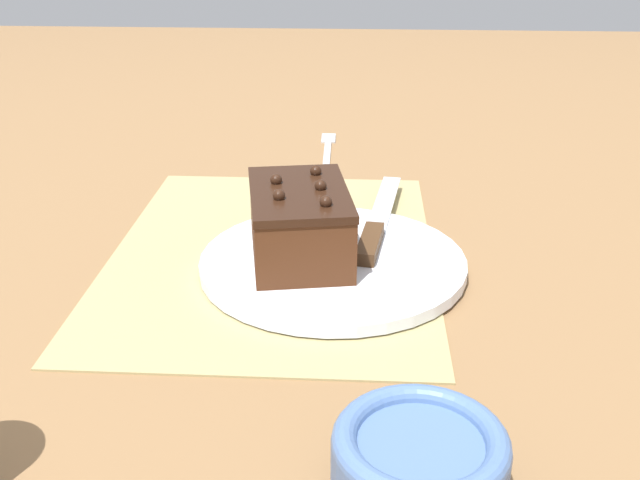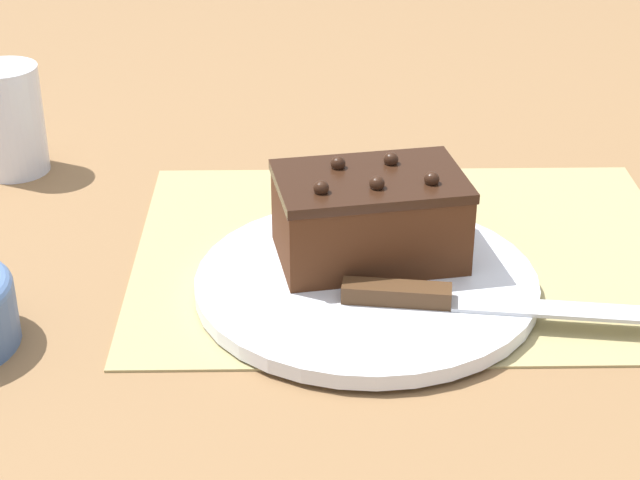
{
  "view_description": "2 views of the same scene",
  "coord_description": "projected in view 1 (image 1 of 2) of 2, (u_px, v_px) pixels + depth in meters",
  "views": [
    {
      "loc": [
        0.72,
        0.09,
        0.35
      ],
      "look_at": [
        0.06,
        0.05,
        0.04
      ],
      "focal_mm": 42.0,
      "sensor_mm": 36.0,
      "label": 1
    },
    {
      "loc": [
        0.09,
        0.79,
        0.44
      ],
      "look_at": [
        0.08,
        0.1,
        0.06
      ],
      "focal_mm": 60.0,
      "sensor_mm": 36.0,
      "label": 2
    }
  ],
  "objects": [
    {
      "name": "small_bowl",
      "position": [
        419.0,
        463.0,
        0.46
      ],
      "size": [
        0.11,
        0.11,
        0.05
      ],
      "color": "#4C6B9E",
      "rests_on": "ground_plane"
    },
    {
      "name": "serving_knife",
      "position": [
        375.0,
        229.0,
        0.81
      ],
      "size": [
        0.26,
        0.06,
        0.01
      ],
      "rotation": [
        0.0,
        0.0,
        1.43
      ],
      "color": "#472D19",
      "rests_on": "cake_plate"
    },
    {
      "name": "chocolate_cake",
      "position": [
        300.0,
        223.0,
        0.75
      ],
      "size": [
        0.16,
        0.12,
        0.08
      ],
      "rotation": [
        0.0,
        0.0,
        0.17
      ],
      "color": "#472614",
      "rests_on": "cake_plate"
    },
    {
      "name": "ground_plane",
      "position": [
        273.0,
        253.0,
        0.8
      ],
      "size": [
        3.0,
        3.0,
        0.0
      ],
      "primitive_type": "plane",
      "color": "olive"
    },
    {
      "name": "dessert_fork",
      "position": [
        328.0,
        145.0,
        1.14
      ],
      "size": [
        0.15,
        0.02,
        0.01
      ],
      "rotation": [
        0.0,
        0.0,
        1.59
      ],
      "color": "#B7BABF",
      "rests_on": "ground_plane"
    },
    {
      "name": "placemat_woven",
      "position": [
        273.0,
        251.0,
        0.8
      ],
      "size": [
        0.46,
        0.34,
        0.0
      ],
      "primitive_type": "cube",
      "color": "tan",
      "rests_on": "ground_plane"
    },
    {
      "name": "cake_plate",
      "position": [
        333.0,
        263.0,
        0.76
      ],
      "size": [
        0.27,
        0.27,
        0.01
      ],
      "color": "white",
      "rests_on": "placemat_woven"
    }
  ]
}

